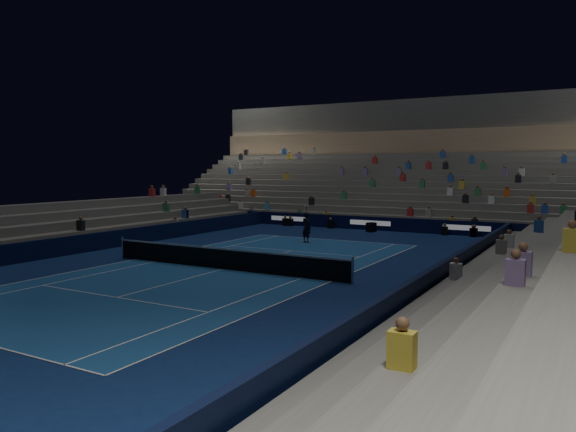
{
  "coord_description": "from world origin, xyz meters",
  "views": [
    {
      "loc": [
        14.98,
        -20.27,
        4.65
      ],
      "look_at": [
        0.0,
        6.0,
        2.0
      ],
      "focal_mm": 34.48,
      "sensor_mm": 36.0,
      "label": 1
    }
  ],
  "objects": [
    {
      "name": "sponsor_barrier_far",
      "position": [
        0.0,
        18.5,
        0.5
      ],
      "size": [
        44.0,
        0.25,
        1.0
      ],
      "primitive_type": "cube",
      "color": "black",
      "rests_on": "ground"
    },
    {
      "name": "grandstand_main",
      "position": [
        0.0,
        27.9,
        3.38
      ],
      "size": [
        44.0,
        15.2,
        11.2
      ],
      "color": "#5F605B",
      "rests_on": "ground"
    },
    {
      "name": "court_surface",
      "position": [
        0.0,
        0.0,
        0.01
      ],
      "size": [
        10.97,
        23.77,
        0.01
      ],
      "primitive_type": "cube",
      "color": "navy",
      "rests_on": "ground"
    },
    {
      "name": "grandstand_west",
      "position": [
        -13.17,
        0.0,
        0.92
      ],
      "size": [
        5.0,
        37.0,
        2.5
      ],
      "color": "#61615D",
      "rests_on": "ground"
    },
    {
      "name": "tennis_net",
      "position": [
        0.0,
        0.0,
        0.5
      ],
      "size": [
        12.9,
        0.1,
        1.1
      ],
      "color": "#B2B2B7",
      "rests_on": "ground"
    },
    {
      "name": "broadcast_camera",
      "position": [
        0.49,
        17.33,
        0.35
      ],
      "size": [
        0.7,
        1.06,
        0.68
      ],
      "color": "black",
      "rests_on": "ground"
    },
    {
      "name": "ground",
      "position": [
        0.0,
        0.0,
        0.0
      ],
      "size": [
        90.0,
        90.0,
        0.0
      ],
      "primitive_type": "plane",
      "color": "#0C1E4B",
      "rests_on": "ground"
    },
    {
      "name": "grandstand_east",
      "position": [
        13.17,
        0.0,
        0.92
      ],
      "size": [
        5.0,
        37.0,
        2.5
      ],
      "color": "#62625D",
      "rests_on": "ground"
    },
    {
      "name": "sponsor_barrier_east",
      "position": [
        9.7,
        0.0,
        0.5
      ],
      "size": [
        0.25,
        37.0,
        1.0
      ],
      "primitive_type": "cube",
      "color": "black",
      "rests_on": "ground"
    },
    {
      "name": "sponsor_barrier_west",
      "position": [
        -9.7,
        0.0,
        0.5
      ],
      "size": [
        0.25,
        37.0,
        1.0
      ],
      "primitive_type": "cube",
      "color": "black",
      "rests_on": "ground"
    },
    {
      "name": "tennis_player",
      "position": [
        -0.93,
        9.94,
        0.95
      ],
      "size": [
        0.8,
        0.64,
        1.91
      ],
      "primitive_type": "imported",
      "rotation": [
        0.0,
        0.0,
        2.85
      ],
      "color": "black",
      "rests_on": "ground"
    }
  ]
}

